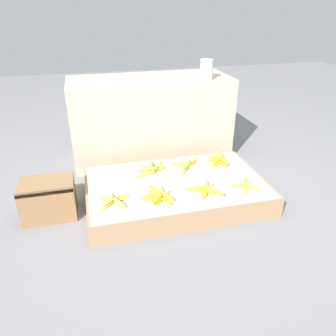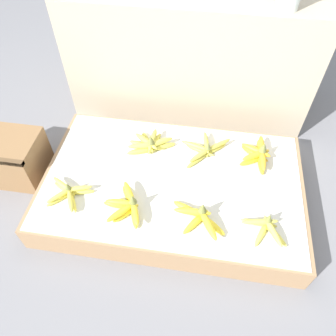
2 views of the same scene
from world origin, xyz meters
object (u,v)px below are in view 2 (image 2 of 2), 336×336
at_px(banana_bunch_front_left, 68,193).
at_px(banana_bunch_middle_midleft, 150,144).
at_px(banana_bunch_front_right, 266,227).
at_px(banana_bunch_middle_midright, 205,149).
at_px(banana_bunch_front_midright, 199,217).
at_px(banana_bunch_middle_right, 258,154).
at_px(wooden_crate, 9,157).
at_px(banana_bunch_front_midleft, 127,206).

distance_m(banana_bunch_front_left, banana_bunch_middle_midleft, 0.47).
xyz_separation_m(banana_bunch_front_right, banana_bunch_middle_midright, (-0.29, 0.41, 0.00)).
relative_size(banana_bunch_front_midright, banana_bunch_front_right, 1.25).
bearing_deg(banana_bunch_front_left, banana_bunch_front_midright, -3.65).
relative_size(banana_bunch_middle_midleft, banana_bunch_middle_right, 1.05).
distance_m(banana_bunch_front_right, banana_bunch_middle_midright, 0.50).
relative_size(banana_bunch_front_left, banana_bunch_front_right, 1.06).
height_order(banana_bunch_front_left, banana_bunch_front_midright, banana_bunch_front_midright).
xyz_separation_m(banana_bunch_front_left, banana_bunch_front_midright, (0.60, -0.04, 0.01)).
distance_m(banana_bunch_front_left, banana_bunch_front_right, 0.88).
distance_m(wooden_crate, banana_bunch_front_left, 0.46).
bearing_deg(banana_bunch_front_left, wooden_crate, 153.44).
distance_m(banana_bunch_front_midright, banana_bunch_middle_midright, 0.41).
relative_size(banana_bunch_middle_midright, banana_bunch_middle_right, 1.09).
bearing_deg(banana_bunch_front_midright, wooden_crate, 166.53).
xyz_separation_m(wooden_crate, banana_bunch_front_midleft, (0.69, -0.23, 0.06)).
bearing_deg(banana_bunch_middle_right, banana_bunch_front_midright, -122.39).
distance_m(banana_bunch_front_midright, banana_bunch_middle_midleft, 0.49).
distance_m(banana_bunch_front_midleft, banana_bunch_middle_midright, 0.51).
xyz_separation_m(wooden_crate, banana_bunch_front_right, (1.29, -0.24, 0.05)).
distance_m(wooden_crate, banana_bunch_front_right, 1.31).
height_order(wooden_crate, banana_bunch_front_midright, banana_bunch_front_midright).
distance_m(wooden_crate, banana_bunch_front_midleft, 0.73).
height_order(banana_bunch_front_midright, banana_bunch_middle_right, banana_bunch_middle_right).
height_order(banana_bunch_front_midleft, banana_bunch_middle_midright, banana_bunch_front_midleft).
bearing_deg(banana_bunch_front_midleft, banana_bunch_middle_midleft, 85.86).
relative_size(banana_bunch_front_right, banana_bunch_middle_right, 0.85).
bearing_deg(wooden_crate, banana_bunch_middle_midleft, 12.12).
bearing_deg(banana_bunch_front_midleft, banana_bunch_middle_midright, 52.05).
xyz_separation_m(banana_bunch_front_midright, banana_bunch_middle_midleft, (-0.29, 0.40, -0.00)).
bearing_deg(banana_bunch_middle_midright, banana_bunch_front_midright, -88.84).
relative_size(banana_bunch_middle_midleft, banana_bunch_middle_midright, 0.97).
height_order(wooden_crate, banana_bunch_front_right, wooden_crate).
relative_size(banana_bunch_front_midright, banana_bunch_middle_right, 1.05).
bearing_deg(banana_bunch_front_midright, banana_bunch_front_left, 176.35).
xyz_separation_m(banana_bunch_front_left, banana_bunch_middle_right, (0.86, 0.37, 0.01)).
bearing_deg(banana_bunch_middle_midleft, banana_bunch_front_left, -131.00).
height_order(wooden_crate, banana_bunch_front_midleft, banana_bunch_front_midleft).
bearing_deg(banana_bunch_middle_midright, banana_bunch_middle_right, -0.58).
bearing_deg(banana_bunch_front_midleft, wooden_crate, 161.30).
bearing_deg(banana_bunch_front_midleft, banana_bunch_front_left, 173.95).
distance_m(banana_bunch_front_midleft, banana_bunch_middle_right, 0.70).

